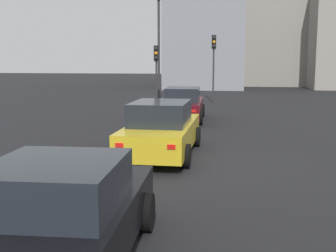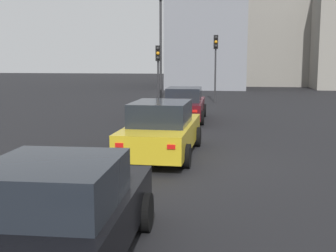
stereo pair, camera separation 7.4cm
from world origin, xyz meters
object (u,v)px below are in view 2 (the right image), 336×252
Objects in this scene: car_yellow_right_second at (162,130)px; traffic_light_near_left at (158,63)px; car_black_right_third at (59,215)px; traffic_light_near_right at (216,55)px; car_maroon_right_lead at (184,105)px; street_lamp_kerbside at (161,41)px.

car_yellow_right_second is 1.32× the size of traffic_light_near_left.
traffic_light_near_right reaches higher than car_black_right_third.
street_lamp_kerbside is (8.79, 2.59, 3.34)m from car_maroon_right_lead.
car_maroon_right_lead is 1.30× the size of traffic_light_near_left.
street_lamp_kerbside is (16.43, 2.79, 3.32)m from car_yellow_right_second.
traffic_light_near_left reaches higher than car_black_right_third.
car_maroon_right_lead is 9.75m from street_lamp_kerbside.
traffic_light_near_left is (5.22, 2.15, 1.89)m from car_maroon_right_lead.
traffic_light_near_right is (8.92, -1.04, 2.42)m from car_maroon_right_lead.
street_lamp_kerbside is at bearing -179.20° from traffic_light_near_left.
traffic_light_near_left is 4.92m from traffic_light_near_right.
traffic_light_near_left is at bearing 20.48° from car_maroon_right_lead.
street_lamp_kerbside reaches higher than traffic_light_near_left.
car_yellow_right_second is at bearing 4.17° from traffic_light_near_left.
car_yellow_right_second is at bearing -9.54° from traffic_light_near_right.
car_yellow_right_second is 7.18m from car_black_right_third.
street_lamp_kerbside reaches higher than traffic_light_near_right.
car_black_right_third is at bearing 179.02° from car_yellow_right_second.
car_yellow_right_second is 16.76m from traffic_light_near_right.
street_lamp_kerbside is at bearing 14.49° from car_maroon_right_lead.
car_black_right_third is 1.19× the size of traffic_light_near_left.
car_maroon_right_lead is 5.95m from traffic_light_near_left.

